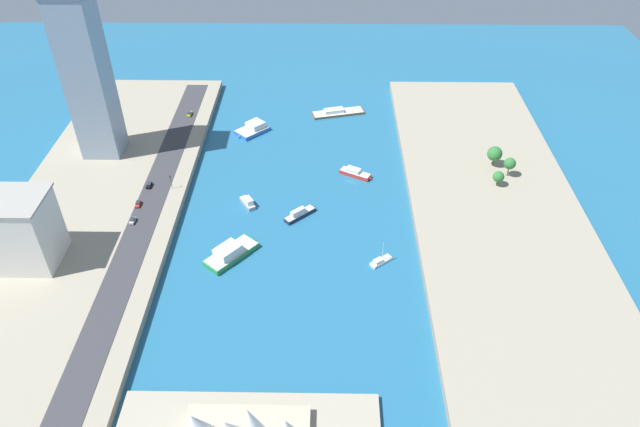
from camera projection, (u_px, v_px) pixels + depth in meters
ground_plane at (296, 216)px, 244.47m from camera, size 440.00×440.00×0.00m
quay_west at (498, 215)px, 242.38m from camera, size 70.00×240.00×3.58m
quay_east at (96, 211)px, 244.36m from camera, size 70.00×240.00×3.58m
road_strip at (148, 208)px, 242.95m from camera, size 11.63×228.00×0.15m
ferry_green_doubledeck at (230, 253)px, 223.62m from camera, size 20.39×21.92×5.63m
patrol_launch_navy at (300, 214)px, 243.63m from camera, size 13.27×12.46×4.02m
barge_flat_brown at (337, 112)px, 312.91m from camera, size 28.41×13.95×3.20m
sailboat_small_white at (381, 261)px, 221.79m from camera, size 9.00×7.92×9.55m
catamaran_blue at (253, 129)px, 297.86m from camera, size 18.36×18.36×4.83m
yacht_sleek_gray at (248, 202)px, 249.76m from camera, size 7.80×10.58×3.96m
tugboat_red at (355, 173)px, 267.21m from camera, size 15.16×10.52×3.57m
hotel_broad_white at (7, 230)px, 210.04m from camera, size 33.02×20.57×27.81m
tower_tall_glass at (88, 78)px, 255.65m from camera, size 17.58×17.02×73.35m
sedan_silver at (133, 221)px, 235.14m from camera, size 1.98×4.27×1.59m
suv_black at (149, 185)px, 254.44m from camera, size 1.93×4.46×1.51m
taxi_yellow_cab at (190, 114)px, 304.50m from camera, size 2.04×5.00×1.60m
pickup_red at (138, 204)px, 243.87m from camera, size 1.93×4.56×1.61m
traffic_light_waterfront at (171, 180)px, 251.51m from camera, size 0.36×0.36×6.50m
park_tree_cluster at (499, 161)px, 260.41m from camera, size 11.30×21.60×9.51m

